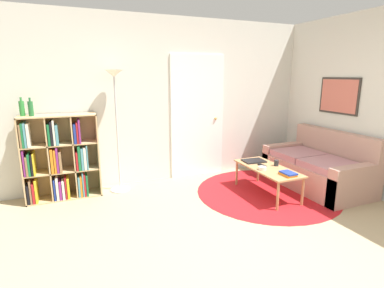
{
  "coord_description": "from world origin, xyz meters",
  "views": [
    {
      "loc": [
        -1.56,
        -2.01,
        1.72
      ],
      "look_at": [
        -0.12,
        1.43,
        0.85
      ],
      "focal_mm": 28.0,
      "sensor_mm": 36.0,
      "label": 1
    }
  ],
  "objects_px": {
    "floor_lamp": "(115,99)",
    "cup": "(276,163)",
    "couch": "(319,169)",
    "bowl": "(262,168)",
    "coffee_table": "(267,170)",
    "bookshelf": "(59,160)",
    "laptop": "(254,161)",
    "bottle_middle": "(31,108)",
    "bottle_left": "(22,108)"
  },
  "relations": [
    {
      "from": "couch",
      "to": "bottle_middle",
      "type": "bearing_deg",
      "value": 165.18
    },
    {
      "from": "coffee_table",
      "to": "bottle_middle",
      "type": "relative_size",
      "value": 4.54
    },
    {
      "from": "coffee_table",
      "to": "bottle_left",
      "type": "relative_size",
      "value": 4.44
    },
    {
      "from": "floor_lamp",
      "to": "bottle_middle",
      "type": "xyz_separation_m",
      "value": [
        -1.08,
        0.02,
        -0.09
      ]
    },
    {
      "from": "coffee_table",
      "to": "laptop",
      "type": "distance_m",
      "value": 0.33
    },
    {
      "from": "bookshelf",
      "to": "laptop",
      "type": "relative_size",
      "value": 3.44
    },
    {
      "from": "couch",
      "to": "cup",
      "type": "height_order",
      "value": "couch"
    },
    {
      "from": "bowl",
      "to": "bottle_left",
      "type": "distance_m",
      "value": 3.32
    },
    {
      "from": "laptop",
      "to": "bottle_left",
      "type": "xyz_separation_m",
      "value": [
        -3.12,
        0.73,
        0.87
      ]
    },
    {
      "from": "cup",
      "to": "bottle_middle",
      "type": "height_order",
      "value": "bottle_middle"
    },
    {
      "from": "bottle_left",
      "to": "bottle_middle",
      "type": "relative_size",
      "value": 1.02
    },
    {
      "from": "bookshelf",
      "to": "bottle_left",
      "type": "xyz_separation_m",
      "value": [
        -0.38,
        0.03,
        0.73
      ]
    },
    {
      "from": "bowl",
      "to": "coffee_table",
      "type": "bearing_deg",
      "value": 24.13
    },
    {
      "from": "bottle_left",
      "to": "floor_lamp",
      "type": "bearing_deg",
      "value": -3.11
    },
    {
      "from": "coffee_table",
      "to": "laptop",
      "type": "xyz_separation_m",
      "value": [
        -0.01,
        0.33,
        0.05
      ]
    },
    {
      "from": "floor_lamp",
      "to": "couch",
      "type": "bearing_deg",
      "value": -19.57
    },
    {
      "from": "bookshelf",
      "to": "bowl",
      "type": "xyz_separation_m",
      "value": [
        2.62,
        -1.09,
        -0.13
      ]
    },
    {
      "from": "bowl",
      "to": "bottle_left",
      "type": "height_order",
      "value": "bottle_left"
    },
    {
      "from": "bottle_middle",
      "to": "floor_lamp",
      "type": "bearing_deg",
      "value": -1.14
    },
    {
      "from": "floor_lamp",
      "to": "bottle_left",
      "type": "bearing_deg",
      "value": 176.89
    },
    {
      "from": "couch",
      "to": "laptop",
      "type": "xyz_separation_m",
      "value": [
        -0.97,
        0.37,
        0.14
      ]
    },
    {
      "from": "laptop",
      "to": "bookshelf",
      "type": "bearing_deg",
      "value": 165.67
    },
    {
      "from": "floor_lamp",
      "to": "couch",
      "type": "distance_m",
      "value": 3.28
    },
    {
      "from": "bowl",
      "to": "bottle_middle",
      "type": "xyz_separation_m",
      "value": [
        -2.89,
        1.08,
        0.85
      ]
    },
    {
      "from": "coffee_table",
      "to": "cup",
      "type": "xyz_separation_m",
      "value": [
        0.16,
        0.02,
        0.08
      ]
    },
    {
      "from": "laptop",
      "to": "cup",
      "type": "distance_m",
      "value": 0.36
    },
    {
      "from": "coffee_table",
      "to": "laptop",
      "type": "height_order",
      "value": "laptop"
    },
    {
      "from": "coffee_table",
      "to": "bookshelf",
      "type": "bearing_deg",
      "value": 159.5
    },
    {
      "from": "couch",
      "to": "laptop",
      "type": "height_order",
      "value": "couch"
    },
    {
      "from": "laptop",
      "to": "bowl",
      "type": "distance_m",
      "value": 0.41
    },
    {
      "from": "bowl",
      "to": "cup",
      "type": "distance_m",
      "value": 0.31
    },
    {
      "from": "bottle_left",
      "to": "coffee_table",
      "type": "bearing_deg",
      "value": -18.65
    },
    {
      "from": "bookshelf",
      "to": "cup",
      "type": "distance_m",
      "value": 3.1
    },
    {
      "from": "bowl",
      "to": "bottle_left",
      "type": "relative_size",
      "value": 0.46
    },
    {
      "from": "floor_lamp",
      "to": "bowl",
      "type": "xyz_separation_m",
      "value": [
        1.81,
        -1.06,
        -0.95
      ]
    },
    {
      "from": "couch",
      "to": "bottle_middle",
      "type": "relative_size",
      "value": 6.55
    },
    {
      "from": "couch",
      "to": "bookshelf",
      "type": "bearing_deg",
      "value": 163.92
    },
    {
      "from": "couch",
      "to": "bottle_middle",
      "type": "distance_m",
      "value": 4.25
    },
    {
      "from": "bowl",
      "to": "bottle_left",
      "type": "xyz_separation_m",
      "value": [
        -3.0,
        1.12,
        0.86
      ]
    },
    {
      "from": "coffee_table",
      "to": "bottle_middle",
      "type": "height_order",
      "value": "bottle_middle"
    },
    {
      "from": "bookshelf",
      "to": "laptop",
      "type": "xyz_separation_m",
      "value": [
        2.75,
        -0.7,
        -0.14
      ]
    },
    {
      "from": "couch",
      "to": "bottle_left",
      "type": "bearing_deg",
      "value": 164.98
    },
    {
      "from": "laptop",
      "to": "cup",
      "type": "height_order",
      "value": "cup"
    },
    {
      "from": "floor_lamp",
      "to": "cup",
      "type": "relative_size",
      "value": 20.97
    },
    {
      "from": "bottle_left",
      "to": "bottle_middle",
      "type": "xyz_separation_m",
      "value": [
        0.11,
        -0.04,
        -0.0
      ]
    },
    {
      "from": "bookshelf",
      "to": "cup",
      "type": "relative_size",
      "value": 13.96
    },
    {
      "from": "floor_lamp",
      "to": "cup",
      "type": "height_order",
      "value": "floor_lamp"
    },
    {
      "from": "couch",
      "to": "bottle_left",
      "type": "relative_size",
      "value": 6.41
    },
    {
      "from": "couch",
      "to": "bowl",
      "type": "bearing_deg",
      "value": -178.85
    },
    {
      "from": "bowl",
      "to": "cup",
      "type": "relative_size",
      "value": 1.33
    }
  ]
}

